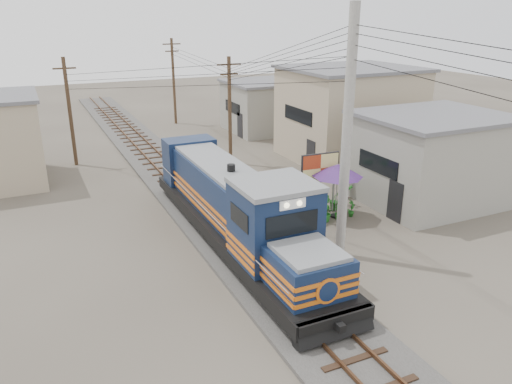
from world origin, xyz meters
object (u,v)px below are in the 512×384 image
billboard (320,170)px  vendor (345,184)px  locomotive (237,209)px  market_umbrella (338,171)px

billboard → vendor: billboard is taller
locomotive → market_umbrella: 5.78m
locomotive → billboard: bearing=17.5°
locomotive → vendor: (7.62, 2.93, -0.88)m
locomotive → vendor: size_ratio=9.59×
billboard → vendor: 3.19m
billboard → vendor: bearing=30.4°
billboard → market_umbrella: billboard is taller
market_umbrella → billboard: bearing=126.3°
billboard → locomotive: bearing=-160.1°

